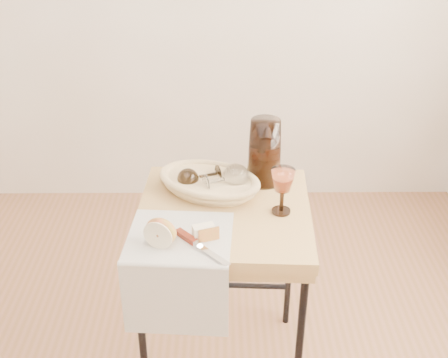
{
  "coord_description": "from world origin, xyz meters",
  "views": [
    {
      "loc": [
        0.52,
        -0.97,
        1.65
      ],
      "look_at": [
        0.53,
        0.52,
        0.81
      ],
      "focal_mm": 45.85,
      "sensor_mm": 36.0,
      "label": 1
    }
  ],
  "objects_px": {
    "side_table": "(224,294)",
    "tea_towel": "(180,237)",
    "apple_half": "(161,231)",
    "wine_goblet": "(282,191)",
    "bread_basket": "(209,184)",
    "goblet_lying_a": "(201,177)",
    "pitcher": "(265,152)",
    "goblet_lying_b": "(223,179)",
    "table_knife": "(200,245)"
  },
  "relations": [
    {
      "from": "apple_half",
      "to": "wine_goblet",
      "type": "bearing_deg",
      "value": 44.94
    },
    {
      "from": "side_table",
      "to": "pitcher",
      "type": "xyz_separation_m",
      "value": [
        0.14,
        0.18,
        0.46
      ]
    },
    {
      "from": "side_table",
      "to": "pitcher",
      "type": "bearing_deg",
      "value": 52.26
    },
    {
      "from": "goblet_lying_a",
      "to": "goblet_lying_b",
      "type": "relative_size",
      "value": 0.82
    },
    {
      "from": "tea_towel",
      "to": "bread_basket",
      "type": "bearing_deg",
      "value": 76.89
    },
    {
      "from": "side_table",
      "to": "goblet_lying_a",
      "type": "xyz_separation_m",
      "value": [
        -0.07,
        0.12,
        0.39
      ]
    },
    {
      "from": "side_table",
      "to": "tea_towel",
      "type": "relative_size",
      "value": 2.29
    },
    {
      "from": "tea_towel",
      "to": "apple_half",
      "type": "bearing_deg",
      "value": -138.61
    },
    {
      "from": "bread_basket",
      "to": "goblet_lying_a",
      "type": "height_order",
      "value": "goblet_lying_a"
    },
    {
      "from": "bread_basket",
      "to": "table_knife",
      "type": "distance_m",
      "value": 0.32
    },
    {
      "from": "bread_basket",
      "to": "apple_half",
      "type": "xyz_separation_m",
      "value": [
        -0.13,
        -0.3,
        0.02
      ]
    },
    {
      "from": "tea_towel",
      "to": "wine_goblet",
      "type": "bearing_deg",
      "value": 28.01
    },
    {
      "from": "bread_basket",
      "to": "wine_goblet",
      "type": "distance_m",
      "value": 0.26
    },
    {
      "from": "side_table",
      "to": "table_knife",
      "type": "xyz_separation_m",
      "value": [
        -0.07,
        -0.21,
        0.36
      ]
    },
    {
      "from": "goblet_lying_b",
      "to": "table_knife",
      "type": "height_order",
      "value": "goblet_lying_b"
    },
    {
      "from": "side_table",
      "to": "tea_towel",
      "type": "bearing_deg",
      "value": -129.94
    },
    {
      "from": "apple_half",
      "to": "pitcher",
      "type": "bearing_deg",
      "value": 68.42
    },
    {
      "from": "pitcher",
      "to": "wine_goblet",
      "type": "bearing_deg",
      "value": -75.8
    },
    {
      "from": "goblet_lying_b",
      "to": "table_knife",
      "type": "xyz_separation_m",
      "value": [
        -0.07,
        -0.3,
        -0.04
      ]
    },
    {
      "from": "bread_basket",
      "to": "goblet_lying_a",
      "type": "xyz_separation_m",
      "value": [
        -0.03,
        0.01,
        0.02
      ]
    },
    {
      "from": "side_table",
      "to": "apple_half",
      "type": "xyz_separation_m",
      "value": [
        -0.18,
        -0.19,
        0.39
      ]
    },
    {
      "from": "goblet_lying_b",
      "to": "side_table",
      "type": "bearing_deg",
      "value": -111.55
    },
    {
      "from": "pitcher",
      "to": "bread_basket",
      "type": "bearing_deg",
      "value": -158.62
    },
    {
      "from": "tea_towel",
      "to": "apple_half",
      "type": "xyz_separation_m",
      "value": [
        -0.05,
        -0.04,
        0.05
      ]
    },
    {
      "from": "side_table",
      "to": "wine_goblet",
      "type": "relative_size",
      "value": 4.55
    },
    {
      "from": "goblet_lying_a",
      "to": "table_knife",
      "type": "height_order",
      "value": "goblet_lying_a"
    },
    {
      "from": "goblet_lying_b",
      "to": "apple_half",
      "type": "xyz_separation_m",
      "value": [
        -0.18,
        -0.28,
        -0.01
      ]
    },
    {
      "from": "side_table",
      "to": "goblet_lying_a",
      "type": "distance_m",
      "value": 0.42
    },
    {
      "from": "apple_half",
      "to": "tea_towel",
      "type": "bearing_deg",
      "value": 56.28
    },
    {
      "from": "apple_half",
      "to": "goblet_lying_a",
      "type": "bearing_deg",
      "value": 90.84
    },
    {
      "from": "apple_half",
      "to": "goblet_lying_b",
      "type": "bearing_deg",
      "value": 77.3
    },
    {
      "from": "side_table",
      "to": "bread_basket",
      "type": "bearing_deg",
      "value": 113.2
    },
    {
      "from": "wine_goblet",
      "to": "tea_towel",
      "type": "bearing_deg",
      "value": -156.03
    },
    {
      "from": "goblet_lying_a",
      "to": "wine_goblet",
      "type": "distance_m",
      "value": 0.29
    },
    {
      "from": "table_knife",
      "to": "goblet_lying_a",
      "type": "bearing_deg",
      "value": 138.39
    },
    {
      "from": "table_knife",
      "to": "side_table",
      "type": "bearing_deg",
      "value": 119.33
    },
    {
      "from": "side_table",
      "to": "bread_basket",
      "type": "height_order",
      "value": "bread_basket"
    },
    {
      "from": "bread_basket",
      "to": "table_knife",
      "type": "height_order",
      "value": "bread_basket"
    },
    {
      "from": "wine_goblet",
      "to": "goblet_lying_b",
      "type": "bearing_deg",
      "value": 148.3
    },
    {
      "from": "pitcher",
      "to": "goblet_lying_b",
      "type": "bearing_deg",
      "value": -147.18
    },
    {
      "from": "side_table",
      "to": "tea_towel",
      "type": "xyz_separation_m",
      "value": [
        -0.13,
        -0.15,
        0.35
      ]
    },
    {
      "from": "goblet_lying_a",
      "to": "table_knife",
      "type": "bearing_deg",
      "value": 70.86
    },
    {
      "from": "bread_basket",
      "to": "apple_half",
      "type": "relative_size",
      "value": 3.29
    },
    {
      "from": "tea_towel",
      "to": "goblet_lying_a",
      "type": "relative_size",
      "value": 2.61
    },
    {
      "from": "wine_goblet",
      "to": "table_knife",
      "type": "bearing_deg",
      "value": -141.98
    },
    {
      "from": "wine_goblet",
      "to": "apple_half",
      "type": "relative_size",
      "value": 1.62
    },
    {
      "from": "table_knife",
      "to": "bread_basket",
      "type": "bearing_deg",
      "value": 133.63
    },
    {
      "from": "goblet_lying_b",
      "to": "wine_goblet",
      "type": "relative_size",
      "value": 0.93
    },
    {
      "from": "goblet_lying_a",
      "to": "side_table",
      "type": "bearing_deg",
      "value": 100.87
    },
    {
      "from": "goblet_lying_b",
      "to": "bread_basket",
      "type": "bearing_deg",
      "value": 135.09
    }
  ]
}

